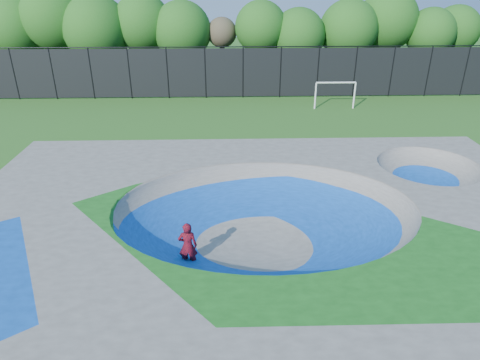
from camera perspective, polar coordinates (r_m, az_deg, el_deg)
The scene contains 7 objects.
ground at distance 16.17m, azimuth 3.21°, elevation -8.08°, with size 120.00×120.00×0.00m, color #265B19.
skate_deck at distance 15.77m, azimuth 3.27°, elevation -5.81°, with size 22.00×14.00×1.50m, color gray.
skater at distance 14.42m, azimuth -6.97°, elevation -8.72°, with size 0.63×0.41×1.73m, color #AB0D22.
skateboard at distance 14.91m, azimuth -6.80°, elevation -11.39°, with size 0.78×0.22×0.05m, color black.
soccer_goal at distance 32.90m, azimuth 12.61°, elevation 11.62°, with size 3.02×0.12×1.99m.
fence at distance 35.11m, azimuth 0.41°, elevation 14.26°, with size 48.09×0.09×4.04m.
treeline at distance 39.64m, azimuth -3.25°, elevation 19.67°, with size 52.76×7.02×8.62m.
Camera 1 is at (-1.31, -13.42, 8.93)m, focal length 32.00 mm.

